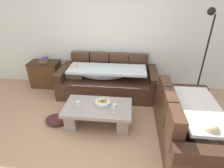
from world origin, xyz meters
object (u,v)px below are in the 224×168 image
at_px(coffee_table, 98,113).
at_px(floor_lamp, 204,53).
at_px(couch_near_window, 189,125).
at_px(crumpled_garment, 56,120).
at_px(wine_glass_near_right, 115,107).
at_px(fruit_bowl, 103,103).
at_px(couch_along_wall, 106,81).
at_px(side_cabinet, 46,74).
at_px(wine_glass_near_left, 78,104).
at_px(book_stack_on_cabinet, 44,60).

relative_size(coffee_table, floor_lamp, 0.62).
relative_size(couch_near_window, coffee_table, 1.42).
bearing_deg(crumpled_garment, wine_glass_near_right, -4.35).
distance_m(coffee_table, fruit_bowl, 0.21).
height_order(couch_near_window, crumpled_garment, couch_near_window).
xyz_separation_m(couch_along_wall, fruit_bowl, (0.07, -1.05, 0.09)).
distance_m(side_cabinet, floor_lamp, 3.63).
xyz_separation_m(couch_near_window, crumpled_garment, (-2.31, 0.23, -0.27)).
relative_size(couch_near_window, crumpled_garment, 4.25).
relative_size(couch_near_window, fruit_bowl, 6.08).
distance_m(wine_glass_near_left, wine_glass_near_right, 0.62).
xyz_separation_m(fruit_bowl, wine_glass_near_right, (0.23, -0.21, 0.07)).
distance_m(book_stack_on_cabinet, crumpled_garment, 1.71).
bearing_deg(fruit_bowl, book_stack_on_cabinet, 141.88).
bearing_deg(floor_lamp, coffee_table, -153.83).
bearing_deg(wine_glass_near_left, couch_near_window, -5.10).
bearing_deg(book_stack_on_cabinet, crumpled_garment, -62.01).
relative_size(wine_glass_near_left, crumpled_garment, 0.42).
distance_m(couch_near_window, crumpled_garment, 2.33).
bearing_deg(book_stack_on_cabinet, couch_along_wall, -8.24).
distance_m(book_stack_on_cabinet, floor_lamp, 3.56).
distance_m(couch_along_wall, wine_glass_near_left, 1.29).
bearing_deg(wine_glass_near_right, book_stack_on_cabinet, 141.37).
distance_m(couch_along_wall, crumpled_garment, 1.45).
height_order(fruit_bowl, wine_glass_near_right, wine_glass_near_right).
bearing_deg(coffee_table, wine_glass_near_right, -25.56).
height_order(couch_near_window, coffee_table, couch_near_window).
bearing_deg(crumpled_garment, coffee_table, 4.65).
bearing_deg(fruit_bowl, coffee_table, -146.05).
relative_size(book_stack_on_cabinet, floor_lamp, 0.11).
distance_m(side_cabinet, book_stack_on_cabinet, 0.37).
height_order(side_cabinet, crumpled_garment, side_cabinet).
relative_size(couch_near_window, wine_glass_near_right, 10.25).
bearing_deg(side_cabinet, crumpled_garment, -61.54).
distance_m(wine_glass_near_right, book_stack_on_cabinet, 2.38).
bearing_deg(wine_glass_near_left, floor_lamp, 25.73).
bearing_deg(couch_near_window, book_stack_on_cabinet, 61.92).
bearing_deg(book_stack_on_cabinet, couch_near_window, -28.08).
bearing_deg(side_cabinet, floor_lamp, -5.96).
xyz_separation_m(wine_glass_near_right, side_cabinet, (-1.87, 1.49, -0.17)).
distance_m(fruit_bowl, book_stack_on_cabinet, 2.09).
bearing_deg(wine_glass_near_left, wine_glass_near_right, -1.76).
relative_size(fruit_bowl, crumpled_garment, 0.70).
height_order(fruit_bowl, side_cabinet, side_cabinet).
bearing_deg(couch_near_window, wine_glass_near_left, 84.90).
relative_size(book_stack_on_cabinet, crumpled_garment, 0.55).
relative_size(fruit_bowl, side_cabinet, 0.39).
bearing_deg(side_cabinet, wine_glass_near_right, -38.44).
height_order(fruit_bowl, book_stack_on_cabinet, book_stack_on_cabinet).
height_order(couch_along_wall, floor_lamp, floor_lamp).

